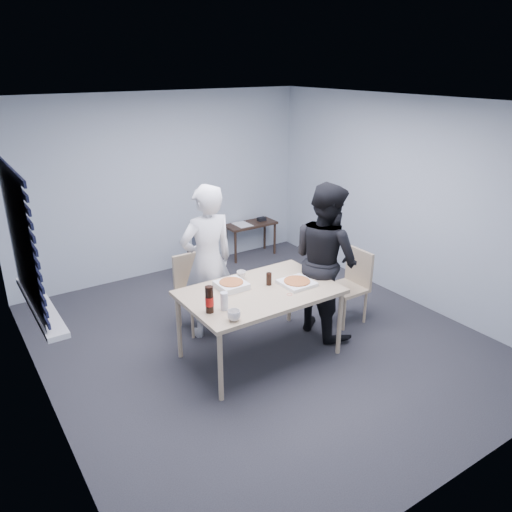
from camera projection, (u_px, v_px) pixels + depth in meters
room at (26, 249)px, 4.35m from camera, size 5.00×5.00×5.00m
dining_table at (260, 296)px, 5.15m from camera, size 1.58×1.00×0.77m
chair_far at (194, 286)px, 5.84m from camera, size 0.42×0.42×0.89m
chair_right at (352, 281)px, 5.98m from camera, size 0.42×0.42×0.89m
person_white at (207, 262)px, 5.54m from camera, size 0.65×0.42×1.77m
person_black at (325, 260)px, 5.61m from camera, size 0.47×0.86×1.77m
side_table at (251, 228)px, 7.99m from camera, size 0.83×0.37×0.55m
stool at (204, 259)px, 7.02m from camera, size 0.34×0.34×0.48m
backpack at (203, 239)px, 6.90m from camera, size 0.28×0.20×0.39m
pizza_box_a at (231, 285)px, 5.17m from camera, size 0.29×0.29×0.07m
pizza_box_b at (297, 283)px, 5.26m from camera, size 0.33×0.33×0.05m
mug_a at (234, 315)px, 4.53m from camera, size 0.17×0.17×0.10m
mug_b at (241, 275)px, 5.38m from camera, size 0.10×0.10×0.09m
cola_glass at (269, 279)px, 5.24m from camera, size 0.06×0.06×0.13m
soda_bottle at (209, 300)px, 4.64m from camera, size 0.08×0.08×0.26m
plastic_cups at (224, 301)px, 4.70m from camera, size 0.09×0.09×0.18m
rubber_band at (290, 294)px, 5.04m from camera, size 0.07×0.07×0.00m
papers at (242, 224)px, 7.89m from camera, size 0.30×0.36×0.01m
black_box at (262, 219)px, 8.07m from camera, size 0.15×0.12×0.06m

